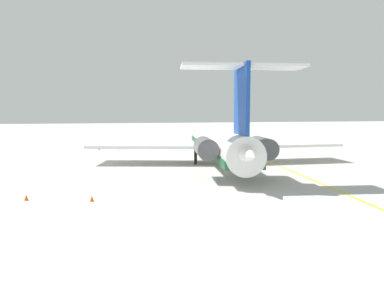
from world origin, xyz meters
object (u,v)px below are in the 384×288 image
at_px(safety_cone_nose, 26,198).
at_px(main_jetliner, 217,141).
at_px(safety_cone_wingtip, 92,198).
at_px(ground_crew_near_nose, 119,144).
at_px(ground_crew_near_tail, 99,145).

bearing_deg(safety_cone_nose, main_jetliner, -53.56).
relative_size(safety_cone_nose, safety_cone_wingtip, 1.00).
distance_m(ground_crew_near_nose, safety_cone_wingtip, 44.49).
bearing_deg(main_jetliner, ground_crew_near_nose, 38.48).
relative_size(ground_crew_near_tail, safety_cone_nose, 3.04).
relative_size(ground_crew_near_nose, ground_crew_near_tail, 1.07).
distance_m(main_jetliner, ground_crew_near_tail, 31.43).
height_order(ground_crew_near_tail, safety_cone_nose, ground_crew_near_tail).
xyz_separation_m(ground_crew_near_nose, safety_cone_nose, (-42.66, 9.24, -0.85)).
distance_m(ground_crew_near_tail, safety_cone_nose, 42.93).
relative_size(ground_crew_near_nose, safety_cone_nose, 3.24).
distance_m(ground_crew_near_nose, ground_crew_near_tail, 4.22).
bearing_deg(safety_cone_wingtip, safety_cone_nose, 74.29).
xyz_separation_m(main_jetliner, ground_crew_near_tail, (24.81, 19.11, -2.62)).
bearing_deg(safety_cone_nose, safety_cone_wingtip, -105.71).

